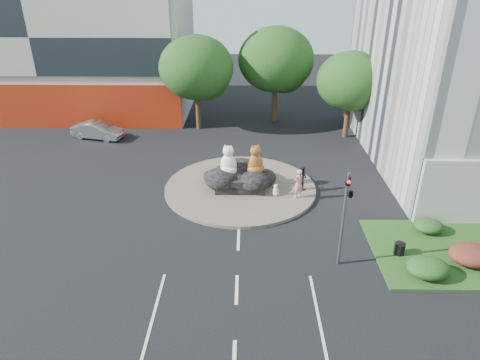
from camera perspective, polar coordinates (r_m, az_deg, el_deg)
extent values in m
plane|color=black|center=(20.26, -0.44, -14.39)|extent=(120.00, 120.00, 0.00)
cylinder|color=brown|center=(28.53, 0.03, -0.99)|extent=(10.00, 10.00, 0.20)
cube|color=beige|center=(47.63, -22.69, 15.76)|extent=(25.00, 12.00, 12.00)
cube|color=#9C240E|center=(43.06, -24.71, 8.90)|extent=(25.00, 0.30, 4.00)
cube|color=#B2AD9E|center=(41.86, -26.33, 16.67)|extent=(24.00, 0.15, 6.50)
cube|color=#224517|center=(25.38, 28.30, -8.46)|extent=(10.00, 6.00, 0.12)
cylinder|color=#382314|center=(39.27, -5.61, 9.47)|extent=(0.44, 0.44, 3.74)
ellipsoid|color=#113713|center=(38.37, -5.85, 14.70)|extent=(6.46, 6.46, 5.49)
sphere|color=#113713|center=(38.95, -4.51, 13.65)|extent=(4.25, 4.25, 4.25)
sphere|color=#113713|center=(38.29, -6.93, 13.71)|extent=(3.74, 3.74, 3.74)
cylinder|color=#382314|center=(40.99, 4.62, 10.40)|extent=(0.44, 0.44, 3.96)
ellipsoid|color=#113713|center=(40.10, 4.83, 15.72)|extent=(6.84, 6.84, 5.81)
sphere|color=#113713|center=(40.82, 5.89, 14.58)|extent=(4.50, 4.50, 4.50)
sphere|color=#113713|center=(39.89, 3.78, 14.77)|extent=(3.96, 3.96, 3.96)
cylinder|color=#382314|center=(38.16, 14.06, 7.95)|extent=(0.44, 0.44, 3.30)
ellipsoid|color=#113713|center=(37.31, 14.61, 12.64)|extent=(5.70, 5.70, 4.84)
sphere|color=#113713|center=(38.14, 15.51, 11.66)|extent=(3.75, 3.75, 3.75)
sphere|color=#113713|center=(36.99, 13.54, 11.81)|extent=(3.30, 3.30, 3.30)
ellipsoid|color=#113713|center=(22.38, 23.77, -10.67)|extent=(2.00, 1.60, 0.90)
ellipsoid|color=#481316|center=(24.14, 28.50, -8.76)|extent=(2.20, 1.76, 0.99)
ellipsoid|color=#113713|center=(25.88, 23.89, -5.64)|extent=(1.60, 1.28, 0.72)
cylinder|color=#595B60|center=(20.89, 13.57, -5.33)|extent=(0.14, 0.14, 5.00)
imported|color=black|center=(20.07, 14.08, -1.19)|extent=(0.21, 0.26, 1.30)
imported|color=black|center=(20.21, 14.57, -1.70)|extent=(0.26, 1.24, 0.50)
sphere|color=red|center=(19.72, 14.33, -0.28)|extent=(0.18, 0.18, 0.18)
cylinder|color=#595B60|center=(28.07, 27.62, 4.11)|extent=(0.18, 0.18, 8.00)
cylinder|color=#595B60|center=(26.57, 27.47, 12.17)|extent=(2.00, 0.12, 0.12)
cube|color=silver|center=(26.17, 25.42, 12.18)|extent=(0.50, 0.22, 0.12)
imported|color=#D88B8D|center=(26.96, 7.77, -0.45)|extent=(0.83, 0.78, 1.91)
imported|color=black|center=(28.10, 8.20, 0.32)|extent=(0.98, 0.97, 1.60)
imported|color=#989B9F|center=(38.93, -18.49, 6.29)|extent=(4.63, 2.53, 1.45)
cylinder|color=black|center=(23.48, 20.49, -8.55)|extent=(0.71, 0.71, 0.63)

